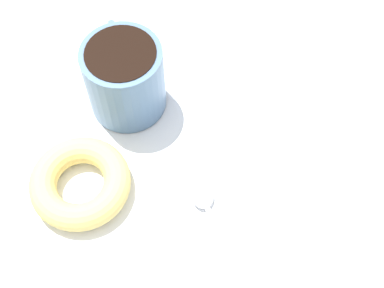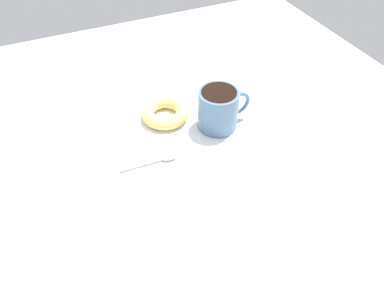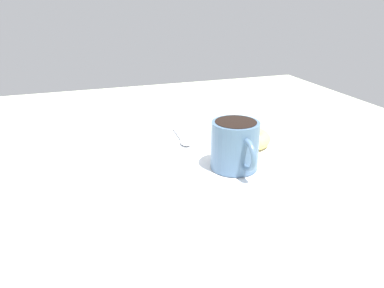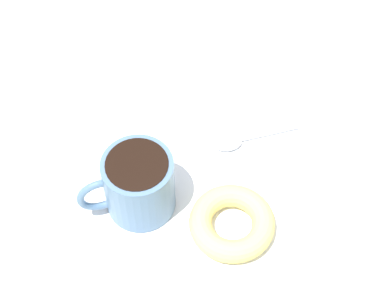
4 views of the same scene
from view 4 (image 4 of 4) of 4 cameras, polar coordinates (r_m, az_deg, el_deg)
The scene contains 5 objects.
ground_plane at distance 84.69cm, azimuth 0.77°, elevation -1.27°, with size 120.00×120.00×2.00cm, color beige.
napkin at distance 83.70cm, azimuth -0.00°, elevation -0.85°, with size 35.25×35.25×0.30cm, color white.
coffee_cup at distance 75.99cm, azimuth -4.87°, elevation -3.56°, with size 8.46×11.78×8.66cm.
donut at distance 76.77cm, azimuth 3.51°, elevation -7.03°, with size 10.28×10.28×2.75cm, color #E5C66B.
spoon at distance 84.30cm, azimuth 4.23°, elevation 0.17°, with size 2.57×11.76×0.90cm.
Camera 4 is at (44.73, -15.74, 69.17)cm, focal length 60.00 mm.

